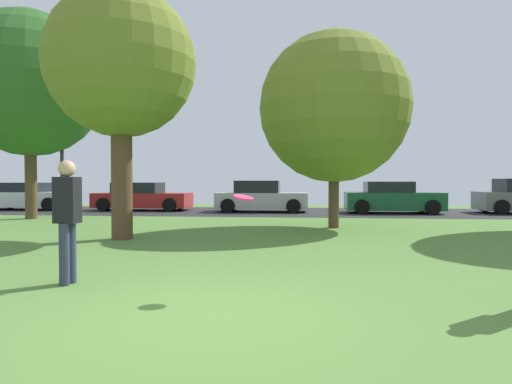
# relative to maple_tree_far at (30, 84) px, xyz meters

# --- Properties ---
(ground_plane) EXTENTS (44.00, 44.00, 0.00)m
(ground_plane) POSITION_rel_maple_tree_far_xyz_m (9.25, -11.19, -5.07)
(ground_plane) COLOR #547F38
(road_strip) EXTENTS (44.00, 6.40, 0.01)m
(road_strip) POSITION_rel_maple_tree_far_xyz_m (9.25, 4.81, -5.07)
(road_strip) COLOR #28282B
(road_strip) RESTS_ON ground_plane
(maple_tree_far) EXTENTS (5.43, 5.43, 7.80)m
(maple_tree_far) POSITION_rel_maple_tree_far_xyz_m (0.00, 0.00, 0.00)
(maple_tree_far) COLOR brown
(maple_tree_far) RESTS_ON ground_plane
(birch_tree_lone) EXTENTS (3.66, 3.66, 6.18)m
(birch_tree_lone) POSITION_rel_maple_tree_far_xyz_m (5.80, -5.28, -0.77)
(birch_tree_lone) COLOR brown
(birch_tree_lone) RESTS_ON ground_plane
(oak_tree_center) EXTENTS (4.58, 4.58, 5.97)m
(oak_tree_center) POSITION_rel_maple_tree_far_xyz_m (11.18, -2.04, -1.39)
(oak_tree_center) COLOR brown
(oak_tree_center) RESTS_ON ground_plane
(person_thrower) EXTENTS (0.34, 0.30, 1.73)m
(person_thrower) POSITION_rel_maple_tree_far_xyz_m (7.00, -10.03, -4.11)
(person_thrower) COLOR #2D334C
(person_thrower) RESTS_ON ground_plane
(frisbee_disc) EXTENTS (0.37, 0.37, 0.08)m
(frisbee_disc) POSITION_rel_maple_tree_far_xyz_m (9.50, -10.21, -3.84)
(frisbee_disc) COLOR #EA2D6B
(parked_car_white) EXTENTS (4.55, 2.03, 1.35)m
(parked_car_white) POSITION_rel_maple_tree_far_xyz_m (-3.45, 5.07, -4.44)
(parked_car_white) COLOR white
(parked_car_white) RESTS_ON ground_plane
(parked_car_red) EXTENTS (4.59, 2.00, 1.35)m
(parked_car_red) POSITION_rel_maple_tree_far_xyz_m (2.42, 5.15, -4.45)
(parked_car_red) COLOR #B21E1E
(parked_car_red) RESTS_ON ground_plane
(parked_car_silver) EXTENTS (4.20, 2.05, 1.45)m
(parked_car_silver) POSITION_rel_maple_tree_far_xyz_m (8.29, 4.78, -4.41)
(parked_car_silver) COLOR #B7B7BC
(parked_car_silver) RESTS_ON ground_plane
(parked_car_green) EXTENTS (4.18, 2.02, 1.41)m
(parked_car_green) POSITION_rel_maple_tree_far_xyz_m (14.18, 4.51, -4.42)
(parked_car_green) COLOR #195633
(parked_car_green) RESTS_ON ground_plane
(street_lamp_post) EXTENTS (0.14, 0.14, 4.50)m
(street_lamp_post) POSITION_rel_maple_tree_far_xyz_m (0.68, 1.01, -2.82)
(street_lamp_post) COLOR #2D2D33
(street_lamp_post) RESTS_ON ground_plane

